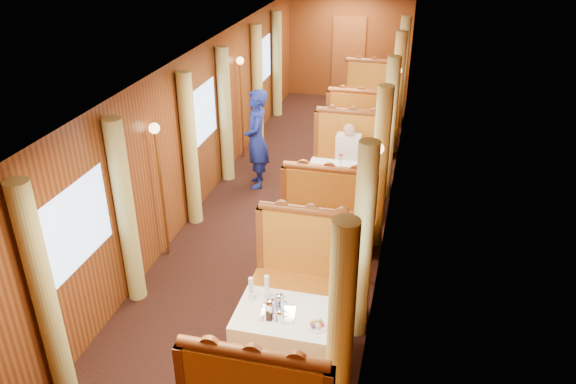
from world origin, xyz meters
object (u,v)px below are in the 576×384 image
(banquette_mid_aft, at_px, (349,163))
(teapot_right, at_px, (280,317))
(fruit_plate, at_px, (317,325))
(steward, at_px, (257,139))
(table_far, at_px, (366,118))
(banquette_far_aft, at_px, (371,101))
(banquette_near_aft, at_px, (308,281))
(passenger, at_px, (348,152))
(rose_vase_mid, at_px, (341,158))
(banquette_mid_fwd, at_px, (329,220))
(tea_tray, at_px, (278,314))
(teapot_left, at_px, (271,309))
(table_near, at_px, (288,342))
(rose_vase_far, at_px, (369,92))
(teapot_back, at_px, (280,302))
(banquette_far_fwd, at_px, (360,132))
(table_mid, at_px, (340,191))

(banquette_mid_aft, xyz_separation_m, teapot_right, (-0.04, -4.65, 0.38))
(fruit_plate, bearing_deg, steward, 113.57)
(banquette_mid_aft, bearing_deg, table_far, 90.00)
(banquette_far_aft, xyz_separation_m, fruit_plate, (0.32, -8.14, 0.35))
(banquette_near_aft, bearing_deg, passenger, 90.00)
(teapot_right, bearing_deg, rose_vase_mid, 87.04)
(table_far, xyz_separation_m, rose_vase_mid, (-0.02, -3.47, 0.55))
(rose_vase_mid, xyz_separation_m, steward, (-1.52, 0.61, -0.07))
(banquette_mid_fwd, relative_size, tea_tray, 3.94)
(teapot_left, bearing_deg, passenger, 101.08)
(table_near, xyz_separation_m, teapot_left, (-0.15, -0.07, 0.45))
(banquette_mid_fwd, xyz_separation_m, passenger, (-0.00, 1.75, 0.32))
(teapot_left, height_order, rose_vase_far, rose_vase_far)
(table_far, distance_m, steward, 3.28)
(banquette_near_aft, bearing_deg, teapot_back, -95.98)
(banquette_far_fwd, bearing_deg, teapot_left, -91.46)
(teapot_back, height_order, passenger, passenger)
(banquette_mid_fwd, distance_m, rose_vase_far, 4.58)
(banquette_near_aft, height_order, banquette_mid_aft, same)
(table_mid, bearing_deg, table_near, -90.00)
(banquette_near_aft, distance_m, teapot_right, 1.22)
(teapot_back, bearing_deg, table_near, -47.57)
(banquette_near_aft, distance_m, rose_vase_mid, 2.57)
(banquette_mid_aft, relative_size, teapot_left, 7.15)
(banquette_mid_aft, distance_m, fruit_plate, 4.66)
(tea_tray, height_order, fruit_plate, fruit_plate)
(banquette_mid_aft, xyz_separation_m, banquette_far_aft, (0.00, 3.50, 0.00))
(teapot_left, distance_m, steward, 4.43)
(teapot_left, xyz_separation_m, fruit_plate, (0.48, -0.06, -0.06))
(rose_vase_mid, bearing_deg, banquette_far_fwd, 89.58)
(fruit_plate, bearing_deg, rose_vase_mid, 95.31)
(banquette_far_aft, bearing_deg, table_far, -90.00)
(banquette_mid_aft, xyz_separation_m, steward, (-1.54, -0.37, 0.43))
(table_mid, bearing_deg, banquette_mid_fwd, -90.00)
(table_far, height_order, rose_vase_mid, rose_vase_mid)
(fruit_plate, bearing_deg, banquette_far_aft, 92.26)
(rose_vase_mid, distance_m, steward, 1.64)
(banquette_mid_aft, distance_m, passenger, 0.42)
(banquette_far_fwd, xyz_separation_m, fruit_plate, (0.32, -6.11, 0.35))
(banquette_far_aft, relative_size, rose_vase_mid, 3.72)
(teapot_left, relative_size, teapot_right, 1.38)
(teapot_left, bearing_deg, rose_vase_mid, 100.97)
(teapot_right, distance_m, rose_vase_far, 7.18)
(fruit_plate, xyz_separation_m, passenger, (-0.32, 4.36, -0.03))
(teapot_right, xyz_separation_m, steward, (-1.50, 4.28, 0.05))
(tea_tray, bearing_deg, banquette_far_aft, 89.36)
(banquette_mid_fwd, distance_m, teapot_back, 2.45)
(rose_vase_mid, bearing_deg, passenger, 88.53)
(rose_vase_mid, relative_size, passenger, 0.47)
(table_mid, xyz_separation_m, tea_tray, (-0.09, -3.54, 0.38))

